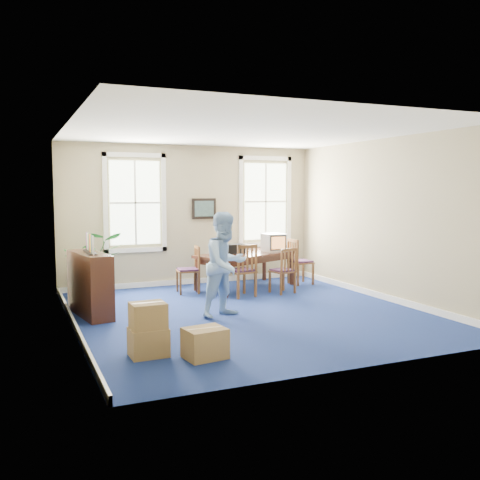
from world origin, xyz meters
name	(u,v)px	position (x,y,z in m)	size (l,w,h in m)	color
floor	(248,313)	(0.00, 0.00, 0.00)	(6.50, 6.50, 0.00)	navy
ceiling	(248,131)	(0.00, 0.00, 3.20)	(6.50, 6.50, 0.00)	white
wall_back	(191,215)	(0.00, 3.25, 1.60)	(6.50, 6.50, 0.00)	tan
wall_front	(358,239)	(0.00, -3.25, 1.60)	(6.50, 6.50, 0.00)	tan
wall_left	(70,228)	(-3.00, 0.00, 1.60)	(6.50, 6.50, 0.00)	tan
wall_right	(387,220)	(3.00, 0.00, 1.60)	(6.50, 6.50, 0.00)	tan
baseboard_back	(192,281)	(0.00, 3.22, 0.06)	(6.00, 0.04, 0.12)	white
baseboard_left	(75,326)	(-2.97, 0.00, 0.06)	(0.04, 6.50, 0.12)	white
baseboard_right	(383,296)	(2.97, 0.00, 0.06)	(0.04, 6.50, 0.12)	white
window_left	(135,203)	(-1.30, 3.23, 1.90)	(1.40, 0.12, 2.20)	white
window_right	(265,202)	(1.90, 3.23, 1.90)	(1.40, 0.12, 2.20)	white
wall_picture	(204,209)	(0.30, 3.20, 1.75)	(0.58, 0.06, 0.48)	black
conference_table	(247,271)	(0.94, 2.19, 0.40)	(2.32, 1.06, 0.79)	#3D1E13
crt_tv	(273,242)	(1.63, 2.24, 0.99)	(0.45, 0.49, 0.41)	#B7B7BC
game_console	(287,250)	(1.95, 2.19, 0.82)	(0.15, 0.19, 0.05)	white
equipment_bag	(235,249)	(0.68, 2.24, 0.89)	(0.40, 0.26, 0.20)	black
chair_near_left	(241,270)	(0.47, 1.40, 0.54)	(0.49, 0.49, 1.09)	brown
chair_near_right	(282,270)	(1.42, 1.40, 0.49)	(0.44, 0.44, 0.97)	brown
chair_end_left	(188,270)	(-0.43, 2.19, 0.50)	(0.45, 0.45, 1.00)	brown
chair_end_right	(301,261)	(2.32, 2.19, 0.53)	(0.48, 0.48, 1.06)	brown
man	(226,264)	(-0.46, -0.08, 0.91)	(0.89, 0.68, 1.81)	#92BAE6
credenza	(90,284)	(-2.61, 0.92, 0.55)	(0.40, 1.41, 1.11)	#3D1E13
brochure_rack	(90,243)	(-2.59, 0.92, 1.28)	(0.14, 0.78, 0.34)	#99999E
potted_plant	(93,264)	(-2.32, 2.57, 0.67)	(1.21, 1.05, 1.35)	#1F5624
cardboard_boxes	(160,325)	(-2.03, -1.65, 0.38)	(1.31, 1.31, 0.75)	#9A7A49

